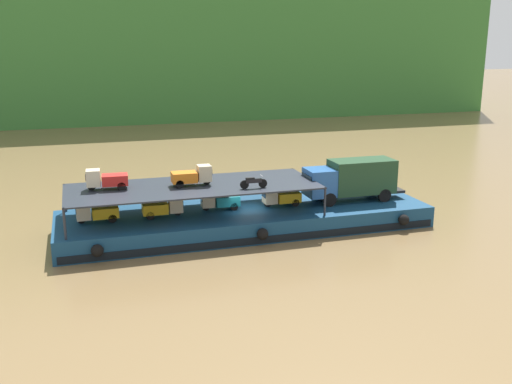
{
  "coord_description": "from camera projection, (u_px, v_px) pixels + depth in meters",
  "views": [
    {
      "loc": [
        -11.33,
        -38.7,
        13.2
      ],
      "look_at": [
        0.75,
        0.0,
        2.7
      ],
      "focal_mm": 41.08,
      "sensor_mm": 36.0,
      "label": 1
    }
  ],
  "objects": [
    {
      "name": "mini_truck_lower_mid",
      "position": [
        219.0,
        200.0,
        41.7
      ],
      "size": [
        2.79,
        1.29,
        1.38
      ],
      "color": "teal",
      "rests_on": "cargo_barge"
    },
    {
      "name": "mini_truck_lower_stern",
      "position": [
        96.0,
        212.0,
        38.82
      ],
      "size": [
        2.78,
        1.26,
        1.38
      ],
      "color": "gold",
      "rests_on": "cargo_barge"
    },
    {
      "name": "covered_lorry",
      "position": [
        352.0,
        179.0,
        43.75
      ],
      "size": [
        7.88,
        2.37,
        3.1
      ],
      "color": "#285BA3",
      "rests_on": "cargo_barge"
    },
    {
      "name": "mini_truck_upper_stern",
      "position": [
        106.0,
        179.0,
        39.23
      ],
      "size": [
        2.8,
        1.3,
        1.38
      ],
      "color": "red",
      "rests_on": "cargo_rack"
    },
    {
      "name": "hillside_far_bank",
      "position": [
        133.0,
        15.0,
        102.74
      ],
      "size": [
        128.1,
        28.22,
        31.09
      ],
      "color": "#387533",
      "rests_on": "ground"
    },
    {
      "name": "ground_plane",
      "position": [
        246.0,
        229.0,
        42.34
      ],
      "size": [
        400.0,
        400.0,
        0.0
      ],
      "primitive_type": "plane",
      "color": "brown"
    },
    {
      "name": "mini_truck_lower_aft",
      "position": [
        163.0,
        207.0,
        40.01
      ],
      "size": [
        2.76,
        1.23,
        1.38
      ],
      "color": "gold",
      "rests_on": "cargo_barge"
    },
    {
      "name": "cargo_rack",
      "position": [
        193.0,
        187.0,
        40.39
      ],
      "size": [
        17.22,
        6.47,
        2.0
      ],
      "color": "#232833",
      "rests_on": "cargo_barge"
    },
    {
      "name": "cargo_barge",
      "position": [
        246.0,
        219.0,
        42.13
      ],
      "size": [
        26.42,
        7.89,
        1.5
      ],
      "color": "navy",
      "rests_on": "ground"
    },
    {
      "name": "motorcycle_upper_port",
      "position": [
        253.0,
        182.0,
        39.55
      ],
      "size": [
        1.9,
        0.55,
        0.87
      ],
      "color": "black",
      "rests_on": "cargo_rack"
    },
    {
      "name": "mini_truck_upper_mid",
      "position": [
        192.0,
        176.0,
        40.25
      ],
      "size": [
        2.76,
        1.23,
        1.38
      ],
      "color": "orange",
      "rests_on": "cargo_rack"
    },
    {
      "name": "mini_truck_lower_fore",
      "position": [
        281.0,
        197.0,
        42.62
      ],
      "size": [
        2.75,
        1.21,
        1.38
      ],
      "color": "gold",
      "rests_on": "cargo_barge"
    }
  ]
}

